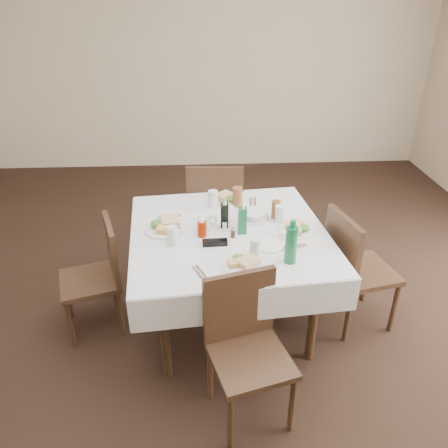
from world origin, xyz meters
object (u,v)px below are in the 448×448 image
oil_cruet_dark (224,215)px  chair_south (245,339)px  dining_table (229,241)px  coffee_mug (205,222)px  bread_basket (254,216)px  oil_cruet_green (242,219)px  water_e (280,214)px  water_w (172,236)px  water_n (213,199)px  green_bottle (291,244)px  chair_north (216,208)px  water_s (255,248)px  chair_west (100,270)px  ketchup_bottle (202,228)px  chair_east (352,264)px

oil_cruet_dark → chair_south: bearing=-85.2°
dining_table → coffee_mug: coffee_mug is taller
bread_basket → oil_cruet_green: size_ratio=0.86×
dining_table → chair_south: bearing=-86.8°
water_e → oil_cruet_dark: size_ratio=0.56×
water_w → coffee_mug: water_w is taller
dining_table → bread_basket: 0.27m
water_n → water_e: size_ratio=1.10×
water_n → green_bottle: (0.44, -0.76, 0.06)m
dining_table → chair_north: size_ratio=1.48×
water_e → oil_cruet_dark: bearing=-171.8°
coffee_mug → water_s: bearing=-50.8°
water_s → green_bottle: bearing=-19.4°
bread_basket → water_n: bearing=142.4°
green_bottle → chair_west: bearing=162.4°
water_e → ketchup_bottle: (-0.55, -0.18, -0.00)m
chair_east → water_w: size_ratio=7.04×
chair_south → chair_west: 1.21m
water_s → oil_cruet_dark: size_ratio=0.54×
water_e → coffee_mug: size_ratio=0.76×
chair_north → water_s: 1.15m
chair_south → bread_basket: (0.14, 0.91, 0.29)m
ketchup_bottle → chair_south: bearing=-72.3°
chair_east → ketchup_bottle: (-1.05, 0.02, 0.31)m
ketchup_bottle → coffee_mug: bearing=78.3°
water_e → water_w: (-0.74, -0.27, 0.00)m
water_w → water_n: bearing=62.1°
dining_table → chair_east: size_ratio=1.60×
water_n → ketchup_bottle: bearing=-101.6°
chair_east → water_e: size_ratio=7.34×
green_bottle → water_n: bearing=119.7°
water_e → chair_west: bearing=-174.6°
dining_table → oil_cruet_dark: size_ratio=6.53×
water_s → water_w: size_ratio=0.94×
chair_north → water_e: chair_north is taller
chair_south → water_w: (-0.41, 0.61, 0.32)m
water_s → ketchup_bottle: bearing=140.3°
water_n → chair_south: bearing=-83.1°
dining_table → chair_south: chair_south is taller
oil_cruet_dark → ketchup_bottle: oil_cruet_dark is taller
green_bottle → dining_table: bearing=130.9°
chair_south → chair_east: chair_east is taller
bread_basket → coffee_mug: size_ratio=1.27×
chair_north → water_n: size_ratio=7.23×
coffee_mug → bread_basket: bearing=17.5°
bread_basket → green_bottle: size_ratio=0.73×
chair_south → water_e: bearing=69.9°
water_s → coffee_mug: 0.47m
oil_cruet_dark → coffee_mug: (-0.13, -0.02, -0.05)m
ketchup_bottle → water_e: bearing=18.0°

